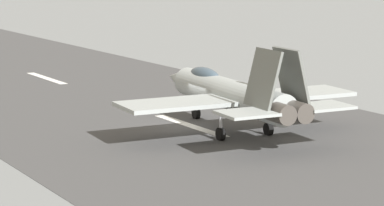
{
  "coord_description": "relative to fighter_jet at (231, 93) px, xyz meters",
  "views": [
    {
      "loc": [
        -43.59,
        26.42,
        10.42
      ],
      "look_at": [
        -3.58,
        2.11,
        2.2
      ],
      "focal_mm": 77.85,
      "sensor_mm": 36.0,
      "label": 1
    }
  ],
  "objects": [
    {
      "name": "ground_plane",
      "position": [
        2.86,
        1.07,
        -2.39
      ],
      "size": [
        400.0,
        400.0,
        0.0
      ],
      "primitive_type": "plane",
      "color": "slate"
    },
    {
      "name": "runway_strip",
      "position": [
        2.84,
        1.07,
        -2.38
      ],
      "size": [
        240.0,
        26.0,
        0.02
      ],
      "color": "#454545",
      "rests_on": "ground"
    },
    {
      "name": "fighter_jet",
      "position": [
        0.0,
        0.0,
        0.0
      ],
      "size": [
        16.64,
        14.86,
        5.58
      ],
      "color": "#9FA6A5",
      "rests_on": "ground"
    },
    {
      "name": "crew_person",
      "position": [
        10.87,
        -9.81,
        -1.55
      ],
      "size": [
        0.66,
        0.42,
        1.67
      ],
      "color": "#1E2338",
      "rests_on": "ground"
    },
    {
      "name": "marker_cone_mid",
      "position": [
        7.58,
        -11.33,
        -2.11
      ],
      "size": [
        0.44,
        0.44,
        0.55
      ],
      "primitive_type": "cone",
      "color": "orange",
      "rests_on": "ground"
    },
    {
      "name": "marker_cone_far",
      "position": [
        21.36,
        -11.33,
        -2.11
      ],
      "size": [
        0.44,
        0.44,
        0.55
      ],
      "primitive_type": "cone",
      "color": "orange",
      "rests_on": "ground"
    }
  ]
}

